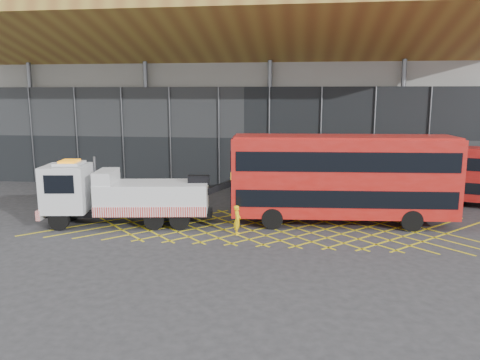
# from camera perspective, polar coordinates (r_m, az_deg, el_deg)

# --- Properties ---
(ground_plane) EXTENTS (120.00, 120.00, 0.00)m
(ground_plane) POSITION_cam_1_polar(r_m,az_deg,el_deg) (27.34, -6.69, -5.36)
(ground_plane) COLOR #2A2A2C
(road_markings) EXTENTS (26.36, 7.16, 0.01)m
(road_markings) POSITION_cam_1_polar(r_m,az_deg,el_deg) (26.58, 3.43, -5.75)
(road_markings) COLOR yellow
(road_markings) RESTS_ON ground_plane
(construction_building) EXTENTS (55.00, 23.97, 18.00)m
(construction_building) POSITION_cam_1_polar(r_m,az_deg,el_deg) (44.17, 1.57, 12.40)
(construction_building) COLOR gray
(construction_building) RESTS_ON ground_plane
(recovery_truck) EXTENTS (11.03, 3.93, 3.82)m
(recovery_truck) POSITION_cam_1_polar(r_m,az_deg,el_deg) (27.49, -14.34, -1.74)
(recovery_truck) COLOR black
(recovery_truck) RESTS_ON ground_plane
(bus_towed) EXTENTS (12.73, 3.88, 5.11)m
(bus_towed) POSITION_cam_1_polar(r_m,az_deg,el_deg) (27.26, 12.34, 0.53)
(bus_towed) COLOR #AD140F
(bus_towed) RESTS_ON ground_plane
(bus_second) EXTENTS (9.90, 4.91, 3.94)m
(bus_second) POSITION_cam_1_polar(r_m,az_deg,el_deg) (34.89, 26.57, 0.70)
(bus_second) COLOR #9E0F0C
(bus_second) RESTS_ON ground_plane
(worker) EXTENTS (0.40, 0.59, 1.59)m
(worker) POSITION_cam_1_polar(r_m,az_deg,el_deg) (25.00, -0.33, -4.90)
(worker) COLOR yellow
(worker) RESTS_ON ground_plane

